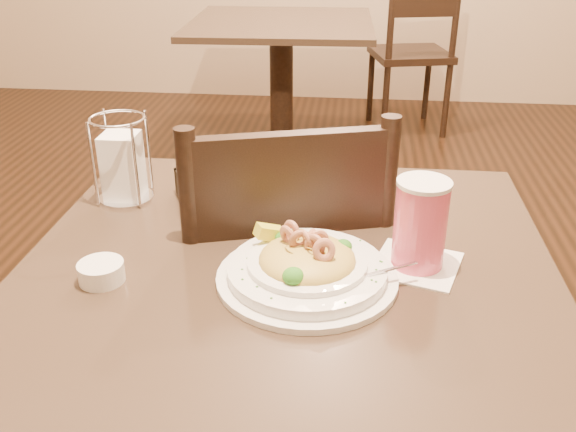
# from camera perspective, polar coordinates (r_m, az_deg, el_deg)

# --- Properties ---
(main_table) EXTENTS (0.90, 0.90, 0.72)m
(main_table) POSITION_cam_1_polar(r_m,az_deg,el_deg) (1.21, -0.10, -13.48)
(main_table) COLOR black
(main_table) RESTS_ON ground
(background_table) EXTENTS (0.93, 0.93, 0.72)m
(background_table) POSITION_cam_1_polar(r_m,az_deg,el_deg) (3.37, -0.60, 13.17)
(background_table) COLOR black
(background_table) RESTS_ON ground
(dining_chair_near) EXTENTS (0.52, 0.52, 0.93)m
(dining_chair_near) POSITION_cam_1_polar(r_m,az_deg,el_deg) (1.41, -0.79, -6.93)
(dining_chair_near) COLOR black
(dining_chair_near) RESTS_ON ground
(dining_chair_far) EXTENTS (0.50, 0.50, 0.93)m
(dining_chair_far) POSITION_cam_1_polar(r_m,az_deg,el_deg) (3.85, 11.10, 14.45)
(dining_chair_far) COLOR black
(dining_chair_far) RESTS_ON ground
(pasta_bowl) EXTENTS (0.32, 0.29, 0.09)m
(pasta_bowl) POSITION_cam_1_polar(r_m,az_deg,el_deg) (1.02, 1.68, -4.49)
(pasta_bowl) COLOR white
(pasta_bowl) RESTS_ON main_table
(drink_glass) EXTENTS (0.17, 0.17, 0.15)m
(drink_glass) POSITION_cam_1_polar(r_m,az_deg,el_deg) (1.06, 11.67, -0.78)
(drink_glass) COLOR white
(drink_glass) RESTS_ON main_table
(bread_basket) EXTENTS (0.25, 0.24, 0.06)m
(bread_basket) POSITION_cam_1_polar(r_m,az_deg,el_deg) (1.30, -4.94, 2.18)
(bread_basket) COLOR black
(bread_basket) RESTS_ON main_table
(napkin_caddy) EXTENTS (0.11, 0.11, 0.17)m
(napkin_caddy) POSITION_cam_1_polar(r_m,az_deg,el_deg) (1.33, -14.49, 4.46)
(napkin_caddy) COLOR silver
(napkin_caddy) RESTS_ON main_table
(side_plate) EXTENTS (0.19, 0.19, 0.01)m
(side_plate) POSITION_cam_1_polar(r_m,az_deg,el_deg) (1.27, 3.93, 0.85)
(side_plate) COLOR white
(side_plate) RESTS_ON main_table
(butter_ramekin) EXTENTS (0.08, 0.08, 0.03)m
(butter_ramekin) POSITION_cam_1_polar(r_m,az_deg,el_deg) (1.07, -16.26, -4.80)
(butter_ramekin) COLOR white
(butter_ramekin) RESTS_ON main_table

